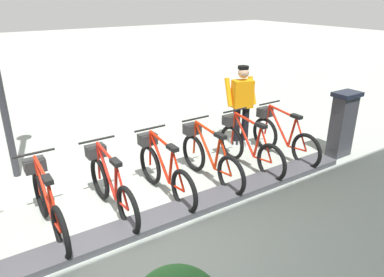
# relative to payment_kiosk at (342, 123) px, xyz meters

# --- Properties ---
(ground_plane) EXTENTS (60.00, 60.00, 0.00)m
(ground_plane) POSITION_rel_payment_kiosk_xyz_m (-0.05, 4.73, -0.67)
(ground_plane) COLOR #A3AA9F
(dock_rail_base) EXTENTS (0.44, 8.63, 0.10)m
(dock_rail_base) POSITION_rel_payment_kiosk_xyz_m (-0.05, 4.73, -0.62)
(dock_rail_base) COLOR #47474C
(dock_rail_base) RESTS_ON ground
(payment_kiosk) EXTENTS (0.36, 0.52, 1.28)m
(payment_kiosk) POSITION_rel_payment_kiosk_xyz_m (0.00, 0.00, 0.00)
(payment_kiosk) COLOR #38383D
(payment_kiosk) RESTS_ON ground
(bike_docked_0) EXTENTS (1.72, 0.54, 1.02)m
(bike_docked_0) POSITION_rel_payment_kiosk_xyz_m (0.57, 1.01, -0.24)
(bike_docked_0) COLOR black
(bike_docked_0) RESTS_ON ground
(bike_docked_1) EXTENTS (1.72, 0.54, 1.02)m
(bike_docked_1) POSITION_rel_payment_kiosk_xyz_m (0.57, 1.89, -0.24)
(bike_docked_1) COLOR black
(bike_docked_1) RESTS_ON ground
(bike_docked_2) EXTENTS (1.72, 0.54, 1.02)m
(bike_docked_2) POSITION_rel_payment_kiosk_xyz_m (0.57, 2.76, -0.24)
(bike_docked_2) COLOR black
(bike_docked_2) RESTS_ON ground
(bike_docked_3) EXTENTS (1.72, 0.54, 1.02)m
(bike_docked_3) POSITION_rel_payment_kiosk_xyz_m (0.57, 3.63, -0.24)
(bike_docked_3) COLOR black
(bike_docked_3) RESTS_ON ground
(bike_docked_4) EXTENTS (1.72, 0.54, 1.02)m
(bike_docked_4) POSITION_rel_payment_kiosk_xyz_m (0.57, 4.50, -0.24)
(bike_docked_4) COLOR black
(bike_docked_4) RESTS_ON ground
(bike_docked_5) EXTENTS (1.72, 0.54, 1.02)m
(bike_docked_5) POSITION_rel_payment_kiosk_xyz_m (0.57, 5.37, -0.24)
(bike_docked_5) COLOR black
(bike_docked_5) RESTS_ON ground
(worker_near_rack) EXTENTS (0.57, 0.69, 1.66)m
(worker_near_rack) POSITION_rel_payment_kiosk_xyz_m (1.50, 1.27, 0.24)
(worker_near_rack) COLOR white
(worker_near_rack) RESTS_ON ground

